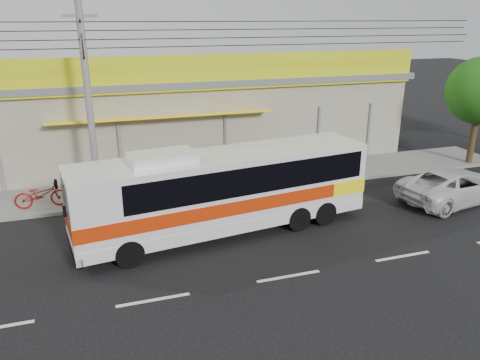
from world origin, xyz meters
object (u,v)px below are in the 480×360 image
(motorbike_red, at_px, (41,195))
(utility_pole, at_px, (81,34))
(coach_bus, at_px, (229,186))
(white_car, at_px, (455,185))

(motorbike_red, xyz_separation_m, utility_pole, (2.16, -0.32, 6.04))
(coach_bus, relative_size, motorbike_red, 5.35)
(white_car, bearing_deg, coach_bus, 79.94)
(white_car, bearing_deg, utility_pole, 65.06)
(coach_bus, height_order, motorbike_red, coach_bus)
(coach_bus, distance_m, motorbike_red, 7.77)
(motorbike_red, distance_m, utility_pole, 6.42)
(white_car, relative_size, utility_pole, 0.15)
(motorbike_red, height_order, white_car, white_car)
(coach_bus, xyz_separation_m, motorbike_red, (-6.51, 4.11, -1.05))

